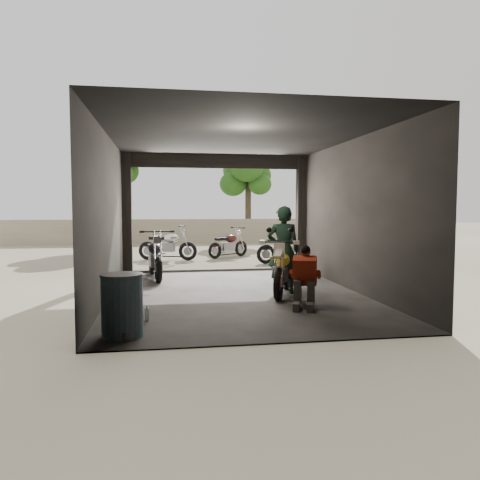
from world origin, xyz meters
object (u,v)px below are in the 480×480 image
object	(u,v)px
stool	(287,260)
oil_drum	(122,306)
outside_bike_c	(286,245)
mechanic	(304,279)
outside_bike_b	(228,243)
helmet	(289,250)
outside_bike_a	(168,243)
rider	(283,250)
main_bike	(283,267)
sign_post	(314,219)
left_bike	(155,254)

from	to	relation	value
stool	oil_drum	bearing A→B (deg)	-126.41
outside_bike_c	mechanic	size ratio (longest dim) A/B	1.58
outside_bike_b	helmet	xyz separation A→B (m)	(0.85, -4.96, 0.16)
outside_bike_c	oil_drum	world-z (taller)	outside_bike_c
stool	outside_bike_b	bearing A→B (deg)	99.39
outside_bike_a	outside_bike_c	xyz separation A→B (m)	(3.72, -1.49, -0.02)
outside_bike_b	outside_bike_c	world-z (taller)	outside_bike_c
rider	outside_bike_b	bearing A→B (deg)	-72.79
main_bike	rider	xyz separation A→B (m)	(0.04, 0.13, 0.32)
outside_bike_c	rider	distance (m)	5.29
outside_bike_a	oil_drum	distance (m)	9.39
mechanic	sign_post	distance (m)	6.37
main_bike	mechanic	world-z (taller)	main_bike
main_bike	outside_bike_a	distance (m)	7.07
outside_bike_b	stool	xyz separation A→B (m)	(0.82, -4.94, -0.07)
rider	sign_post	world-z (taller)	sign_post
left_bike	outside_bike_a	xyz separation A→B (m)	(0.34, 4.08, -0.02)
outside_bike_a	outside_bike_b	distance (m)	2.19
rider	stool	distance (m)	2.28
main_bike	outside_bike_c	distance (m)	5.42
rider	oil_drum	distance (m)	4.11
outside_bike_c	stool	xyz separation A→B (m)	(-0.77, -2.94, -0.11)
main_bike	outside_bike_a	size ratio (longest dim) A/B	0.99
mechanic	oil_drum	distance (m)	3.26
sign_post	stool	bearing A→B (deg)	-97.60
rider	sign_post	bearing A→B (deg)	-99.32
stool	sign_post	distance (m)	2.92
outside_bike_c	sign_post	size ratio (longest dim) A/B	0.79
main_bike	helmet	xyz separation A→B (m)	(0.74, 2.25, 0.12)
rider	mechanic	bearing A→B (deg)	105.96
left_bike	helmet	world-z (taller)	left_bike
outside_bike_c	sign_post	distance (m)	1.25
stool	helmet	world-z (taller)	helmet
left_bike	helmet	bearing A→B (deg)	-13.58
outside_bike_a	helmet	distance (m)	5.36
stool	rider	bearing A→B (deg)	-107.14
left_bike	outside_bike_b	bearing A→B (deg)	54.43
outside_bike_c	oil_drum	size ratio (longest dim) A/B	1.95
stool	oil_drum	size ratio (longest dim) A/B	0.62
outside_bike_c	helmet	world-z (taller)	outside_bike_c
outside_bike_b	sign_post	distance (m)	3.57
stool	helmet	size ratio (longest dim) A/B	1.51
main_bike	left_bike	bearing A→B (deg)	156.40
outside_bike_c	helmet	xyz separation A→B (m)	(-0.74, -2.96, 0.12)
left_bike	oil_drum	bearing A→B (deg)	-100.99
sign_post	oil_drum	bearing A→B (deg)	-100.74
left_bike	rider	distance (m)	3.64
left_bike	outside_bike_c	xyz separation A→B (m)	(4.06, 2.59, -0.04)
mechanic	left_bike	bearing A→B (deg)	144.28
outside_bike_c	oil_drum	bearing A→B (deg)	148.06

